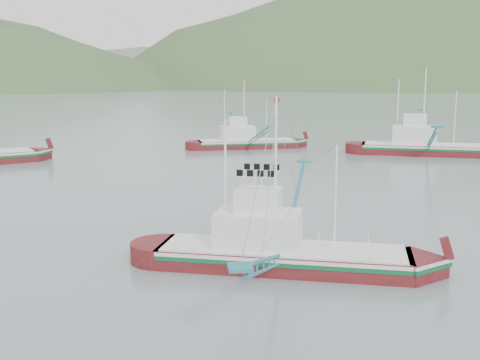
{
  "coord_description": "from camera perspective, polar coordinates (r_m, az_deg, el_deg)",
  "views": [
    {
      "loc": [
        -3.57,
        -32.67,
        10.17
      ],
      "look_at": [
        0.0,
        6.0,
        3.2
      ],
      "focal_mm": 45.0,
      "sensor_mm": 36.0,
      "label": 1
    }
  ],
  "objects": [
    {
      "name": "ground",
      "position": [
        34.4,
        0.93,
        -7.02
      ],
      "size": [
        1200.0,
        1200.0,
        0.0
      ],
      "primitive_type": "plane",
      "color": "slate",
      "rests_on": "ground"
    },
    {
      "name": "bg_boat_right",
      "position": [
        78.53,
        17.22,
        3.94
      ],
      "size": [
        16.33,
        27.77,
        11.6
      ],
      "rotation": [
        0.0,
        0.0,
        -0.33
      ],
      "color": "#500D0F",
      "rests_on": "ground"
    },
    {
      "name": "ridge_distant",
      "position": [
        593.71,
        -2.06,
        9.19
      ],
      "size": [
        960.0,
        400.0,
        240.0
      ],
      "primitive_type": "ellipsoid",
      "color": "slate",
      "rests_on": "ground"
    },
    {
      "name": "main_boat",
      "position": [
        31.56,
        3.88,
        -5.13
      ],
      "size": [
        13.66,
        23.39,
        9.68
      ],
      "rotation": [
        0.0,
        0.0,
        -0.28
      ],
      "color": "#500D0F",
      "rests_on": "ground"
    },
    {
      "name": "bg_boat_far",
      "position": [
        81.69,
        0.56,
        4.04
      ],
      "size": [
        13.68,
        24.14,
        9.8
      ],
      "rotation": [
        0.0,
        0.0,
        0.11
      ],
      "color": "#500D0F",
      "rests_on": "ground"
    }
  ]
}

